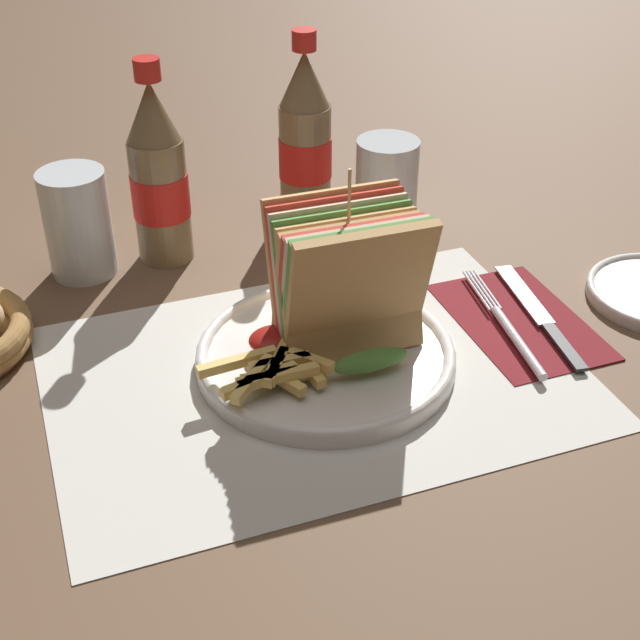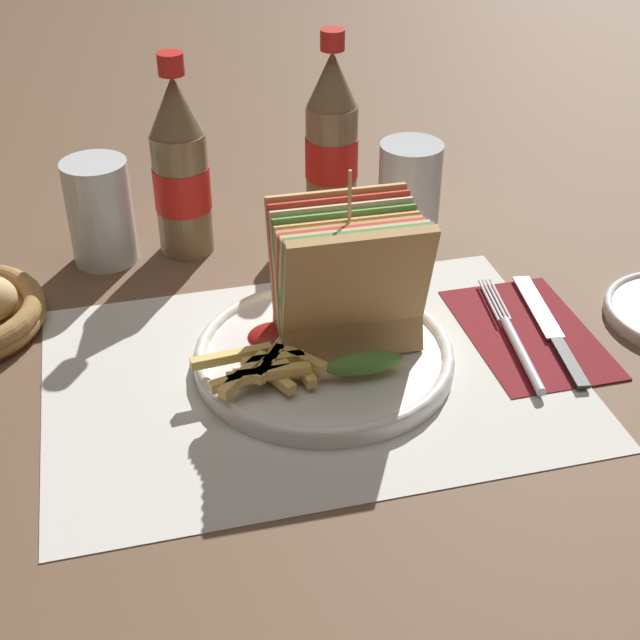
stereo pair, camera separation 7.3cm
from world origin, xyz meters
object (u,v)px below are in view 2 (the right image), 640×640
object	(u,v)px
club_sandwich	(351,282)
coke_bottle_far	(332,141)
knife	(550,329)
glass_near	(409,193)
coke_bottle_near	(181,171)
glass_far	(101,218)
plate_main	(325,359)
fork	(516,342)

from	to	relation	value
club_sandwich	coke_bottle_far	bearing A→B (deg)	78.83
knife	glass_near	distance (m)	0.24
coke_bottle_near	glass_far	size ratio (longest dim) A/B	1.92
club_sandwich	coke_bottle_near	bearing A→B (deg)	116.84
coke_bottle_near	glass_near	xyz separation A→B (m)	(0.25, -0.04, -0.04)
plate_main	club_sandwich	world-z (taller)	club_sandwich
glass_far	fork	bearing A→B (deg)	-36.34
fork	knife	bearing A→B (deg)	28.06
coke_bottle_near	glass_far	bearing A→B (deg)	-179.04
plate_main	glass_near	distance (m)	0.27
coke_bottle_far	glass_far	distance (m)	0.28
club_sandwich	glass_near	bearing A→B (deg)	58.57
coke_bottle_near	coke_bottle_far	size ratio (longest dim) A/B	1.00
coke_bottle_near	glass_near	bearing A→B (deg)	-8.48
fork	glass_far	xyz separation A→B (m)	(-0.37, 0.27, 0.04)
coke_bottle_near	coke_bottle_far	bearing A→B (deg)	12.76
club_sandwich	coke_bottle_far	size ratio (longest dim) A/B	0.78
plate_main	coke_bottle_near	bearing A→B (deg)	110.45
coke_bottle_far	glass_near	world-z (taller)	coke_bottle_far
plate_main	fork	distance (m)	0.18
plate_main	glass_near	size ratio (longest dim) A/B	2.07
knife	club_sandwich	bearing A→B (deg)	-175.99
fork	glass_far	world-z (taller)	glass_far
fork	glass_near	world-z (taller)	glass_near
knife	coke_bottle_near	size ratio (longest dim) A/B	0.86
club_sandwich	coke_bottle_far	distance (m)	0.29
glass_near	plate_main	bearing A→B (deg)	-124.95
coke_bottle_far	glass_far	world-z (taller)	coke_bottle_far
coke_bottle_near	coke_bottle_far	xyz separation A→B (m)	(0.18, 0.04, 0.00)
club_sandwich	coke_bottle_near	world-z (taller)	coke_bottle_near
coke_bottle_far	glass_far	xyz separation A→B (m)	(-0.27, -0.04, -0.05)
knife	glass_far	bearing A→B (deg)	156.11
club_sandwich	coke_bottle_near	distance (m)	0.27
club_sandwich	knife	size ratio (longest dim) A/B	0.91
knife	glass_far	size ratio (longest dim) A/B	1.65
club_sandwich	knife	distance (m)	0.21
club_sandwich	glass_far	distance (m)	0.32
glass_near	glass_far	world-z (taller)	same
plate_main	knife	bearing A→B (deg)	-0.01
glass_near	coke_bottle_far	bearing A→B (deg)	131.99
fork	glass_near	xyz separation A→B (m)	(-0.03, 0.24, 0.05)
club_sandwich	coke_bottle_far	xyz separation A→B (m)	(0.06, 0.28, 0.02)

